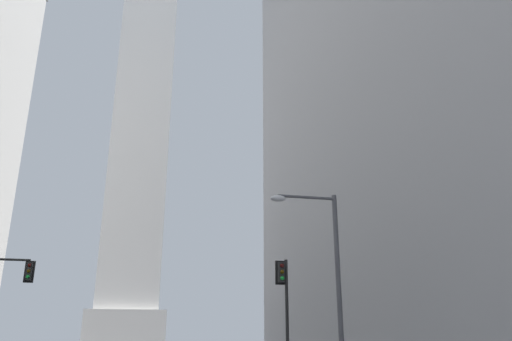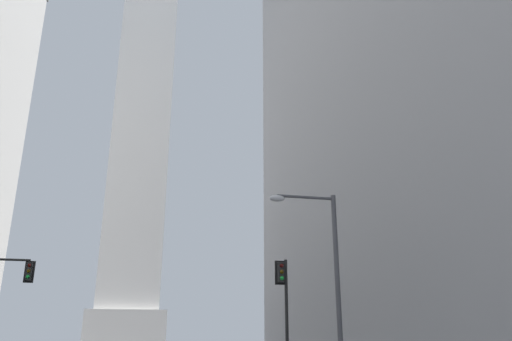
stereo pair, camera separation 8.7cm
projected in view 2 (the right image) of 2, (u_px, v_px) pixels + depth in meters
The scene contains 4 objects.
building_right at pixel (482, 13), 33.68m from camera, with size 21.14×40.41×44.91m.
obelisk at pixel (146, 79), 68.71m from camera, with size 8.91×8.91×73.51m.
traffic_light_mid_right at pixel (284, 296), 27.18m from camera, with size 0.78×0.50×5.74m.
street_lamp at pixel (325, 261), 19.80m from camera, with size 2.84×0.36×7.21m.
Camera 2 is at (1.61, -1.54, 1.54)m, focal length 35.00 mm.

